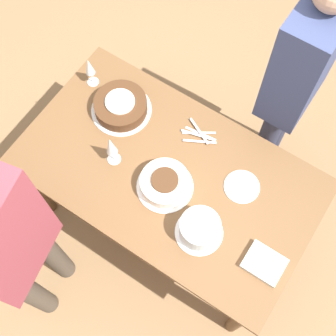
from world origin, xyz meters
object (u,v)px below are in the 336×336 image
at_px(cake_center_white, 165,184).
at_px(wine_glass_near, 111,146).
at_px(person_cutting, 298,75).
at_px(person_watching, 7,246).
at_px(cake_front_chocolate, 121,106).
at_px(cake_back_decorated, 200,229).
at_px(wine_glass_far, 89,68).

relative_size(cake_center_white, wine_glass_near, 1.27).
height_order(person_cutting, person_watching, person_watching).
bearing_deg(cake_front_chocolate, cake_center_white, 151.33).
distance_m(cake_front_chocolate, person_cutting, 0.89).
height_order(cake_back_decorated, person_cutting, person_cutting).
distance_m(cake_center_white, wine_glass_near, 0.31).
distance_m(cake_front_chocolate, wine_glass_near, 0.30).
bearing_deg(cake_back_decorated, person_cutting, -90.71).
bearing_deg(wine_glass_far, wine_glass_near, 139.71).
distance_m(wine_glass_near, person_watching, 0.64).
xyz_separation_m(wine_glass_near, wine_glass_far, (0.36, -0.31, -0.01)).
height_order(wine_glass_near, person_cutting, person_cutting).
relative_size(cake_back_decorated, wine_glass_far, 1.15).
relative_size(cake_front_chocolate, person_cutting, 0.20).
height_order(cake_center_white, cake_back_decorated, cake_back_decorated).
relative_size(wine_glass_far, person_watching, 0.12).
bearing_deg(person_watching, cake_center_white, -39.23).
distance_m(cake_back_decorated, wine_glass_near, 0.56).
height_order(cake_front_chocolate, cake_back_decorated, cake_back_decorated).
height_order(cake_center_white, wine_glass_far, wine_glass_far).
xyz_separation_m(cake_center_white, cake_back_decorated, (-0.26, 0.10, 0.02)).
bearing_deg(cake_center_white, cake_back_decorated, 158.01).
relative_size(cake_center_white, person_cutting, 0.17).
xyz_separation_m(cake_back_decorated, wine_glass_near, (0.55, -0.09, 0.08)).
xyz_separation_m(cake_back_decorated, person_watching, (0.60, 0.54, 0.17)).
distance_m(person_cutting, person_watching, 1.54).
distance_m(cake_center_white, cake_back_decorated, 0.28).
relative_size(wine_glass_near, wine_glass_far, 1.12).
distance_m(cake_back_decorated, person_watching, 0.83).
distance_m(cake_front_chocolate, cake_back_decorated, 0.76).
height_order(wine_glass_near, wine_glass_far, wine_glass_near).
xyz_separation_m(cake_center_white, wine_glass_near, (0.29, 0.02, 0.10)).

